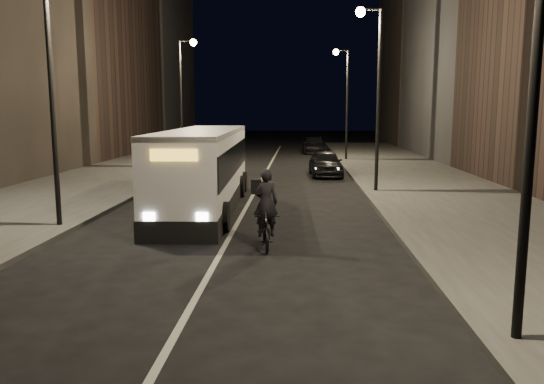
# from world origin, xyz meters

# --- Properties ---
(ground) EXTENTS (180.00, 180.00, 0.00)m
(ground) POSITION_xyz_m (0.00, 0.00, 0.00)
(ground) COLOR black
(ground) RESTS_ON ground
(sidewalk_right) EXTENTS (7.00, 70.00, 0.16)m
(sidewalk_right) POSITION_xyz_m (8.50, 14.00, 0.08)
(sidewalk_right) COLOR #353533
(sidewalk_right) RESTS_ON ground
(sidewalk_left) EXTENTS (7.00, 70.00, 0.16)m
(sidewalk_left) POSITION_xyz_m (-8.50, 14.00, 0.08)
(sidewalk_left) COLOR #353533
(sidewalk_left) RESTS_ON ground
(building_row_right) EXTENTS (8.00, 61.00, 21.00)m
(building_row_right) POSITION_xyz_m (16.00, 27.50, 10.50)
(building_row_right) COLOR black
(building_row_right) RESTS_ON ground
(building_row_left) EXTENTS (8.00, 61.00, 22.00)m
(building_row_left) POSITION_xyz_m (-16.00, 28.50, 11.00)
(building_row_left) COLOR black
(building_row_left) RESTS_ON ground
(streetlight_right_near) EXTENTS (1.20, 0.44, 8.12)m
(streetlight_right_near) POSITION_xyz_m (5.33, -4.00, 5.36)
(streetlight_right_near) COLOR black
(streetlight_right_near) RESTS_ON sidewalk_right
(streetlight_right_mid) EXTENTS (1.20, 0.44, 8.12)m
(streetlight_right_mid) POSITION_xyz_m (5.33, 12.00, 5.36)
(streetlight_right_mid) COLOR black
(streetlight_right_mid) RESTS_ON sidewalk_right
(streetlight_right_far) EXTENTS (1.20, 0.44, 8.12)m
(streetlight_right_far) POSITION_xyz_m (5.33, 28.00, 5.36)
(streetlight_right_far) COLOR black
(streetlight_right_far) RESTS_ON sidewalk_right
(streetlight_left_near) EXTENTS (1.20, 0.44, 8.12)m
(streetlight_left_near) POSITION_xyz_m (-5.33, 4.00, 5.36)
(streetlight_left_near) COLOR black
(streetlight_left_near) RESTS_ON sidewalk_left
(streetlight_left_far) EXTENTS (1.20, 0.44, 8.12)m
(streetlight_left_far) POSITION_xyz_m (-5.33, 22.00, 5.36)
(streetlight_left_far) COLOR black
(streetlight_left_far) RESTS_ON sidewalk_left
(city_bus) EXTENTS (2.97, 11.44, 3.06)m
(city_bus) POSITION_xyz_m (-1.60, 7.94, 1.66)
(city_bus) COLOR white
(city_bus) RESTS_ON ground
(cyclist_on_bicycle) EXTENTS (0.91, 2.01, 2.23)m
(cyclist_on_bicycle) POSITION_xyz_m (1.18, 2.00, 0.74)
(cyclist_on_bicycle) COLOR black
(cyclist_on_bicycle) RESTS_ON ground
(car_near) EXTENTS (2.00, 4.52, 1.51)m
(car_near) POSITION_xyz_m (3.60, 18.63, 0.76)
(car_near) COLOR black
(car_near) RESTS_ON ground
(car_mid) EXTENTS (1.94, 4.79, 1.55)m
(car_mid) POSITION_xyz_m (-3.60, 28.30, 0.77)
(car_mid) COLOR #404043
(car_mid) RESTS_ON ground
(car_far) EXTENTS (2.09, 4.94, 1.42)m
(car_far) POSITION_xyz_m (3.37, 35.70, 0.71)
(car_far) COLOR black
(car_far) RESTS_ON ground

